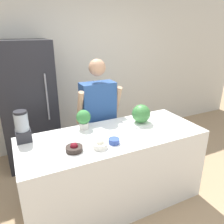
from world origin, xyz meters
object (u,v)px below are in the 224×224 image
at_px(bowl_cream, 100,145).
at_px(blender, 22,127).
at_px(bowl_cherries, 74,148).
at_px(potted_plant, 84,118).
at_px(watermelon, 141,114).
at_px(bowl_small_blue, 114,141).
at_px(person, 98,120).
at_px(refrigerator, 28,105).

xyz_separation_m(bowl_cream, blender, (-0.65, 0.48, 0.12)).
relative_size(bowl_cherries, potted_plant, 0.71).
bearing_deg(bowl_cherries, watermelon, 16.70).
bearing_deg(bowl_cream, bowl_small_blue, 6.73).
bearing_deg(blender, bowl_cream, -36.35).
height_order(person, potted_plant, person).
height_order(watermelon, bowl_cream, watermelon).
xyz_separation_m(person, bowl_small_blue, (-0.15, -0.78, 0.09)).
relative_size(refrigerator, watermelon, 8.29).
height_order(person, bowl_small_blue, person).
relative_size(person, watermelon, 7.35).
relative_size(watermelon, bowl_cherries, 1.38).
relative_size(bowl_cherries, bowl_cream, 1.12).
relative_size(refrigerator, bowl_small_blue, 16.38).
bearing_deg(watermelon, blender, 173.72).
distance_m(bowl_cherries, blender, 0.60).
relative_size(bowl_cream, potted_plant, 0.64).
relative_size(watermelon, blender, 0.68).
bearing_deg(bowl_cream, potted_plant, 89.25).
distance_m(blender, potted_plant, 0.66).
distance_m(bowl_small_blue, potted_plant, 0.51).
relative_size(watermelon, bowl_cream, 1.55).
xyz_separation_m(refrigerator, bowl_small_blue, (0.65, -1.54, -0.00)).
height_order(bowl_cherries, bowl_small_blue, bowl_cherries).
relative_size(refrigerator, bowl_cherries, 11.47).
distance_m(refrigerator, blender, 1.10).
height_order(watermelon, blender, blender).
bearing_deg(bowl_cherries, person, 53.18).
bearing_deg(refrigerator, bowl_cherries, -80.82).
bearing_deg(blender, watermelon, -6.28).
height_order(watermelon, bowl_cherries, watermelon).
bearing_deg(person, watermelon, -51.53).
distance_m(watermelon, bowl_cherries, 0.98).
bearing_deg(bowl_cream, refrigerator, 107.33).
xyz_separation_m(refrigerator, watermelon, (1.17, -1.23, 0.10)).
bearing_deg(watermelon, refrigerator, 133.62).
xyz_separation_m(refrigerator, person, (0.80, -0.76, -0.09)).
distance_m(bowl_cherries, bowl_cream, 0.25).
bearing_deg(bowl_small_blue, bowl_cherries, 175.30).
distance_m(watermelon, bowl_small_blue, 0.62).
relative_size(bowl_cream, bowl_small_blue, 1.27).
bearing_deg(watermelon, bowl_cream, -154.23).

